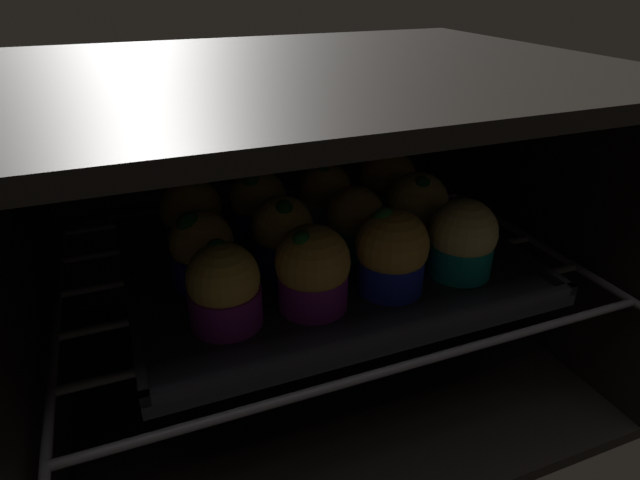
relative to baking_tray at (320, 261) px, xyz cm
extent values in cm
cube|color=black|center=(0.00, 1.36, -15.43)|extent=(59.00, 47.00, 1.50)
cube|color=black|center=(0.00, 1.36, 20.07)|extent=(59.00, 47.00, 1.50)
cube|color=black|center=(0.00, 24.11, 2.32)|extent=(59.00, 1.50, 34.00)
cube|color=black|center=(-28.75, 1.36, 2.32)|extent=(1.50, 47.00, 34.00)
cube|color=black|center=(28.75, 1.36, 2.32)|extent=(1.50, 47.00, 34.00)
cylinder|color=#4C494C|center=(0.00, -17.64, -1.08)|extent=(54.00, 0.80, 0.80)
cylinder|color=#4C494C|center=(0.00, -10.04, -1.08)|extent=(54.00, 0.80, 0.80)
cylinder|color=#4C494C|center=(0.00, -2.44, -1.08)|extent=(54.00, 0.80, 0.80)
cylinder|color=#4C494C|center=(0.00, 5.16, -1.08)|extent=(54.00, 0.80, 0.80)
cylinder|color=#4C494C|center=(0.00, 12.76, -1.08)|extent=(54.00, 0.80, 0.80)
cylinder|color=#4C494C|center=(0.00, 20.36, -1.08)|extent=(54.00, 0.80, 0.80)
cylinder|color=#4C494C|center=(-27.00, 1.36, -1.08)|extent=(0.80, 42.00, 0.80)
cylinder|color=#4C494C|center=(27.00, 1.36, -1.08)|extent=(0.80, 42.00, 0.80)
cube|color=black|center=(0.00, 0.00, -0.08)|extent=(40.85, 32.58, 1.20)
cube|color=black|center=(0.00, -15.89, 1.02)|extent=(40.85, 0.80, 1.00)
cube|color=black|center=(0.00, 15.89, 1.02)|extent=(40.85, 0.80, 1.00)
cube|color=black|center=(-20.02, 0.00, 1.02)|extent=(0.80, 32.58, 1.00)
cube|color=black|center=(20.02, 0.00, 1.02)|extent=(0.80, 32.58, 1.00)
cylinder|color=#7A238C|center=(-12.21, -8.11, 2.27)|extent=(6.50, 6.50, 3.48)
sphere|color=gold|center=(-12.21, -8.11, 5.11)|extent=(6.40, 6.40, 6.40)
sphere|color=#19511E|center=(-12.33, -7.35, 7.40)|extent=(2.16, 2.16, 2.16)
cylinder|color=#7A238C|center=(-4.09, -8.50, 2.27)|extent=(6.50, 6.50, 3.48)
sphere|color=gold|center=(-4.09, -8.50, 5.26)|extent=(6.92, 6.92, 6.92)
sphere|color=#19511E|center=(-5.32, -9.14, 8.07)|extent=(1.64, 1.64, 1.64)
cylinder|color=#1928B7|center=(4.03, -8.49, 2.27)|extent=(6.50, 6.50, 3.48)
sphere|color=gold|center=(4.03, -8.49, 5.41)|extent=(7.10, 7.10, 7.10)
sphere|color=#28702D|center=(3.20, -8.15, 8.24)|extent=(2.08, 2.08, 2.08)
cylinder|color=#0C8C84|center=(12.22, -8.35, 2.27)|extent=(6.50, 6.50, 3.48)
sphere|color=#E0CC7A|center=(12.22, -8.35, 5.20)|extent=(6.91, 6.91, 6.91)
sphere|color=#1E6023|center=(12.68, -7.00, 7.29)|extent=(2.30, 2.30, 2.30)
cylinder|color=#1928B7|center=(-12.65, -0.32, 2.27)|extent=(6.50, 6.50, 3.48)
sphere|color=gold|center=(-12.65, -0.32, 4.98)|extent=(6.30, 6.30, 6.30)
sphere|color=#19511E|center=(-13.62, -0.69, 7.17)|extent=(2.50, 2.50, 2.50)
cylinder|color=#1928B7|center=(-4.30, -0.29, 2.27)|extent=(6.50, 6.50, 3.48)
sphere|color=gold|center=(-4.30, -0.29, 5.25)|extent=(6.35, 6.35, 6.35)
sphere|color=#19511E|center=(-4.44, -1.53, 7.63)|extent=(1.90, 1.90, 1.90)
cylinder|color=#0C8C84|center=(4.10, 0.09, 2.27)|extent=(6.50, 6.50, 3.48)
sphere|color=gold|center=(4.10, 0.09, 4.91)|extent=(6.35, 6.35, 6.35)
cylinder|color=red|center=(12.04, 0.19, 2.27)|extent=(6.50, 6.50, 3.48)
sphere|color=#DBBC60|center=(12.04, 0.19, 5.09)|extent=(6.99, 6.99, 6.99)
sphere|color=#19511E|center=(11.64, -1.00, 7.71)|extent=(1.91, 1.91, 1.91)
cylinder|color=#1928B7|center=(-12.19, 8.59, 2.27)|extent=(6.50, 6.50, 3.48)
sphere|color=gold|center=(-12.19, 8.59, 4.85)|extent=(6.92, 6.92, 6.92)
sphere|color=#28702D|center=(-11.64, 7.87, 7.19)|extent=(1.92, 1.92, 1.92)
cylinder|color=#1928B7|center=(-4.46, 8.23, 2.27)|extent=(6.50, 6.50, 3.48)
sphere|color=gold|center=(-4.46, 8.23, 5.00)|extent=(6.60, 6.60, 6.60)
sphere|color=#28702D|center=(-5.23, 7.45, 7.06)|extent=(2.54, 2.54, 2.54)
cylinder|color=silver|center=(3.82, 7.90, 2.27)|extent=(6.50, 6.50, 3.48)
sphere|color=gold|center=(3.82, 7.90, 5.05)|extent=(6.33, 6.33, 6.33)
sphere|color=#28702D|center=(3.45, 7.22, 7.25)|extent=(1.93, 1.93, 1.93)
cylinder|color=silver|center=(12.66, 8.60, 2.27)|extent=(6.50, 6.50, 3.48)
sphere|color=gold|center=(12.66, 8.60, 5.11)|extent=(7.14, 7.14, 7.14)
sphere|color=#28702D|center=(11.77, 8.63, 7.23)|extent=(1.79, 1.79, 1.79)
camera|label=1|loc=(-18.91, -47.63, 29.03)|focal=29.89mm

